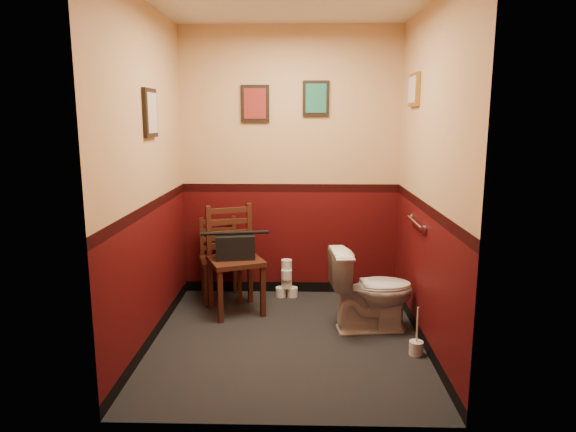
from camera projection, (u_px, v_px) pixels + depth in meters
name	position (u px, v px, depth m)	size (l,w,h in m)	color
floor	(287.00, 340.00, 4.26)	(2.20, 2.40, 0.00)	black
wall_back	(290.00, 164.00, 5.18)	(2.20, 2.70, 0.00)	#40080A
wall_front	(281.00, 203.00, 2.82)	(2.20, 2.70, 0.00)	#40080A
wall_left	(147.00, 178.00, 4.03)	(2.40, 2.70, 0.00)	#40080A
wall_right	(429.00, 178.00, 3.97)	(2.40, 2.70, 0.00)	#40080A
grab_bar	(415.00, 222.00, 4.29)	(0.05, 0.56, 0.06)	silver
framed_print_back_a	(255.00, 104.00, 5.05)	(0.28, 0.04, 0.36)	black
framed_print_back_b	(316.00, 98.00, 5.03)	(0.26, 0.04, 0.34)	black
framed_print_left	(150.00, 113.00, 4.03)	(0.04, 0.30, 0.38)	black
framed_print_right	(414.00, 90.00, 4.43)	(0.04, 0.34, 0.28)	olive
toilet	(372.00, 290.00, 4.41)	(0.40, 0.72, 0.71)	white
toilet_brush	(416.00, 347.00, 3.98)	(0.11, 0.11, 0.39)	silver
chair_left	(220.00, 259.00, 5.16)	(0.48, 0.48, 0.82)	#3E1C12
chair_right	(234.00, 260.00, 4.82)	(0.61, 0.61, 1.00)	#3E1C12
handbag	(235.00, 247.00, 4.75)	(0.38, 0.24, 0.26)	black
tp_stack	(287.00, 281.00, 5.25)	(0.23, 0.14, 0.39)	silver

